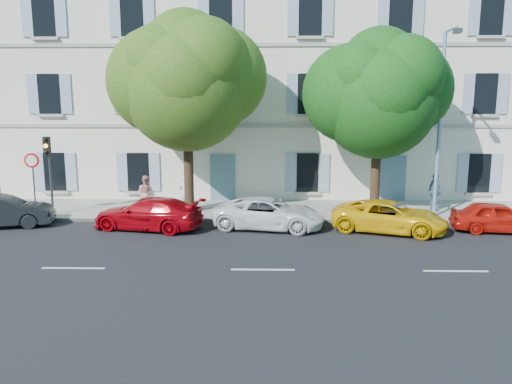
{
  "coord_description": "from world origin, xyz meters",
  "views": [
    {
      "loc": [
        0.14,
        -18.95,
        5.16
      ],
      "look_at": [
        -0.36,
        2.0,
        1.4
      ],
      "focal_mm": 35.0,
      "sensor_mm": 36.0,
      "label": 1
    }
  ],
  "objects_px": {
    "car_yellow_supercar": "(389,216)",
    "traffic_light": "(48,159)",
    "car_red_hatchback": "(498,217)",
    "car_white_coupe": "(269,213)",
    "car_red_coupe": "(148,214)",
    "pedestrian_a": "(186,193)",
    "pedestrian_b": "(146,193)",
    "tree_right": "(379,101)",
    "street_lamp": "(441,114)",
    "pedestrian_c": "(435,192)",
    "tree_left": "(187,88)",
    "road_sign": "(33,171)",
    "car_dark_sedan": "(1,211)"
  },
  "relations": [
    {
      "from": "car_red_hatchback",
      "to": "tree_right",
      "type": "distance_m",
      "value": 6.91
    },
    {
      "from": "road_sign",
      "to": "pedestrian_c",
      "type": "distance_m",
      "value": 18.29
    },
    {
      "from": "car_red_hatchback",
      "to": "tree_right",
      "type": "bearing_deg",
      "value": 67.16
    },
    {
      "from": "car_yellow_supercar",
      "to": "tree_right",
      "type": "bearing_deg",
      "value": 20.38
    },
    {
      "from": "road_sign",
      "to": "pedestrian_c",
      "type": "height_order",
      "value": "road_sign"
    },
    {
      "from": "street_lamp",
      "to": "car_dark_sedan",
      "type": "bearing_deg",
      "value": -174.92
    },
    {
      "from": "car_yellow_supercar",
      "to": "car_white_coupe",
      "type": "bearing_deg",
      "value": 104.04
    },
    {
      "from": "car_red_hatchback",
      "to": "tree_left",
      "type": "distance_m",
      "value": 14.18
    },
    {
      "from": "car_dark_sedan",
      "to": "pedestrian_a",
      "type": "distance_m",
      "value": 7.82
    },
    {
      "from": "car_white_coupe",
      "to": "car_yellow_supercar",
      "type": "xyz_separation_m",
      "value": [
        4.87,
        -0.42,
        -0.01
      ]
    },
    {
      "from": "car_white_coupe",
      "to": "pedestrian_a",
      "type": "height_order",
      "value": "pedestrian_a"
    },
    {
      "from": "car_dark_sedan",
      "to": "car_red_hatchback",
      "type": "height_order",
      "value": "car_dark_sedan"
    },
    {
      "from": "pedestrian_b",
      "to": "pedestrian_c",
      "type": "distance_m",
      "value": 13.5
    },
    {
      "from": "traffic_light",
      "to": "street_lamp",
      "type": "bearing_deg",
      "value": 0.25
    },
    {
      "from": "car_white_coupe",
      "to": "tree_right",
      "type": "relative_size",
      "value": 0.58
    },
    {
      "from": "street_lamp",
      "to": "car_white_coupe",
      "type": "bearing_deg",
      "value": -167.73
    },
    {
      "from": "tree_right",
      "to": "street_lamp",
      "type": "relative_size",
      "value": 1.0
    },
    {
      "from": "traffic_light",
      "to": "street_lamp",
      "type": "xyz_separation_m",
      "value": [
        17.14,
        0.08,
        1.96
      ]
    },
    {
      "from": "car_red_coupe",
      "to": "car_white_coupe",
      "type": "distance_m",
      "value": 4.99
    },
    {
      "from": "road_sign",
      "to": "pedestrian_c",
      "type": "bearing_deg",
      "value": 4.96
    },
    {
      "from": "car_white_coupe",
      "to": "tree_right",
      "type": "xyz_separation_m",
      "value": [
        4.8,
        2.19,
        4.61
      ]
    },
    {
      "from": "car_red_coupe",
      "to": "car_red_hatchback",
      "type": "xyz_separation_m",
      "value": [
        14.23,
        -0.14,
        -0.04
      ]
    },
    {
      "from": "car_dark_sedan",
      "to": "road_sign",
      "type": "bearing_deg",
      "value": -43.36
    },
    {
      "from": "pedestrian_b",
      "to": "traffic_light",
      "type": "bearing_deg",
      "value": 35.11
    },
    {
      "from": "tree_left",
      "to": "traffic_light",
      "type": "xyz_separation_m",
      "value": [
        -6.09,
        -0.83,
        -3.08
      ]
    },
    {
      "from": "car_white_coupe",
      "to": "pedestrian_a",
      "type": "bearing_deg",
      "value": 64.52
    },
    {
      "from": "traffic_light",
      "to": "car_white_coupe",
      "type": "bearing_deg",
      "value": -8.9
    },
    {
      "from": "car_dark_sedan",
      "to": "street_lamp",
      "type": "relative_size",
      "value": 0.51
    },
    {
      "from": "tree_right",
      "to": "road_sign",
      "type": "relative_size",
      "value": 2.8
    },
    {
      "from": "car_yellow_supercar",
      "to": "traffic_light",
      "type": "relative_size",
      "value": 1.28
    },
    {
      "from": "car_white_coupe",
      "to": "car_red_coupe",
      "type": "bearing_deg",
      "value": 102.46
    },
    {
      "from": "pedestrian_c",
      "to": "pedestrian_a",
      "type": "bearing_deg",
      "value": 83.24
    },
    {
      "from": "car_yellow_supercar",
      "to": "car_red_hatchback",
      "type": "distance_m",
      "value": 4.38
    },
    {
      "from": "car_red_hatchback",
      "to": "car_dark_sedan",
      "type": "bearing_deg",
      "value": 96.2
    },
    {
      "from": "pedestrian_a",
      "to": "pedestrian_b",
      "type": "bearing_deg",
      "value": -0.1
    },
    {
      "from": "road_sign",
      "to": "pedestrian_b",
      "type": "relative_size",
      "value": 1.67
    },
    {
      "from": "car_dark_sedan",
      "to": "car_white_coupe",
      "type": "relative_size",
      "value": 0.89
    },
    {
      "from": "traffic_light",
      "to": "street_lamp",
      "type": "relative_size",
      "value": 0.44
    },
    {
      "from": "car_dark_sedan",
      "to": "car_red_hatchback",
      "type": "relative_size",
      "value": 1.13
    },
    {
      "from": "car_white_coupe",
      "to": "pedestrian_a",
      "type": "xyz_separation_m",
      "value": [
        -3.91,
        2.77,
        0.35
      ]
    },
    {
      "from": "car_dark_sedan",
      "to": "tree_left",
      "type": "bearing_deg",
      "value": -86.75
    },
    {
      "from": "car_yellow_supercar",
      "to": "road_sign",
      "type": "height_order",
      "value": "road_sign"
    },
    {
      "from": "pedestrian_c",
      "to": "car_yellow_supercar",
      "type": "bearing_deg",
      "value": 131.69
    },
    {
      "from": "car_yellow_supercar",
      "to": "pedestrian_b",
      "type": "distance_m",
      "value": 11.02
    },
    {
      "from": "car_dark_sedan",
      "to": "traffic_light",
      "type": "distance_m",
      "value": 2.95
    },
    {
      "from": "pedestrian_b",
      "to": "tree_left",
      "type": "bearing_deg",
      "value": -164.73
    },
    {
      "from": "car_yellow_supercar",
      "to": "pedestrian_a",
      "type": "height_order",
      "value": "pedestrian_a"
    },
    {
      "from": "car_dark_sedan",
      "to": "traffic_light",
      "type": "xyz_separation_m",
      "value": [
        1.44,
        1.58,
        2.04
      ]
    },
    {
      "from": "car_red_hatchback",
      "to": "car_white_coupe",
      "type": "bearing_deg",
      "value": 94.83
    },
    {
      "from": "car_white_coupe",
      "to": "tree_left",
      "type": "bearing_deg",
      "value": 67.18
    }
  ]
}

